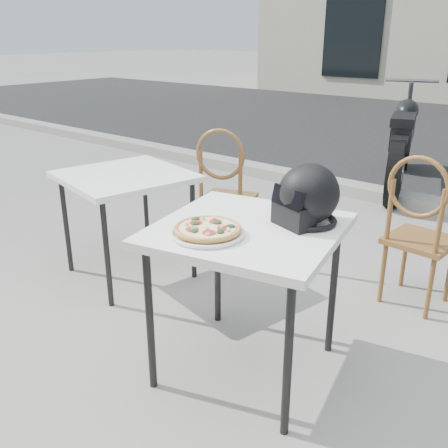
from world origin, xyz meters
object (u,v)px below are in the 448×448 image
Objects in this scene: cafe_chair_side at (225,186)px; plate at (208,233)px; cafe_table_side at (126,183)px; pizza at (207,228)px; cafe_table_main at (248,240)px; helmet at (307,198)px; cafe_chair_main at (419,225)px; motorcycle at (402,142)px.

plate is at bearing 107.29° from cafe_chair_side.
pizza is at bearing -24.04° from cafe_table_side.
cafe_table_main is 0.22m from plate.
cafe_chair_main is (0.22, 0.93, -0.35)m from helmet.
pizza is 3.90m from motorcycle.
motorcycle is at bearing 100.45° from cafe_table_main.
cafe_chair_side is at bearing 9.52° from cafe_chair_main.
pizza is 0.17× the size of motorcycle.
cafe_chair_side is at bearing 133.92° from cafe_table_main.
cafe_table_side is at bearing 165.29° from cafe_table_main.
cafe_table_side is 0.42× the size of motorcycle.
cafe_chair_side is (-0.90, 1.20, -0.23)m from plate.
cafe_table_main is at bearing 71.57° from plate.
cafe_table_main is at bearing 74.88° from cafe_chair_main.
helmet is 1.45m from cafe_table_side.
cafe_chair_main is 1.37m from cafe_chair_side.
helmet reaches higher than cafe_table_main.
pizza is 1.52m from cafe_chair_side.
cafe_chair_side is (-0.96, 1.00, -0.15)m from cafe_table_main.
cafe_table_main is at bearing -14.71° from cafe_table_side.
cafe_table_main is 0.45× the size of motorcycle.
helmet is 1.44m from cafe_chair_side.
helmet is 3.57m from motorcycle.
cafe_table_main is 0.23m from pizza.
cafe_chair_main is at bearing 25.84° from cafe_table_side.
plate is at bearing -103.64° from helmet.
cafe_chair_main is at bearing 70.68° from plate.
motorcycle is (-0.85, 3.45, -0.40)m from helmet.
helmet reaches higher than cafe_table_side.
cafe_chair_side is 0.45× the size of motorcycle.
motorcycle reaches higher than cafe_table_side.
plate is at bearing -89.81° from pizza.
cafe_table_main is 0.99× the size of cafe_chair_side.
cafe_table_side is at bearing -117.45° from motorcycle.
motorcycle is at bearing 98.95° from pizza.
pizza is 1.30m from cafe_table_side.
cafe_table_side is (-1.18, 0.53, -0.14)m from pizza.
motorcycle is (-0.61, 3.84, -0.29)m from plate.
cafe_table_main is 1.20m from cafe_chair_main.
cafe_chair_side is at bearing 163.02° from helmet.
plate is 0.39× the size of cafe_chair_side.
cafe_table_side is 0.74m from cafe_chair_side.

